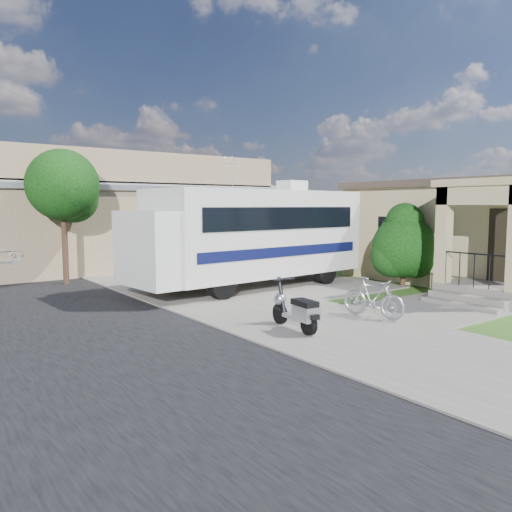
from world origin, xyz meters
TOP-DOWN VIEW (x-y plane):
  - ground at (0.00, 0.00)m, footprint 120.00×120.00m
  - sidewalk_slab at (-1.00, 10.00)m, footprint 4.00×80.00m
  - driveway_slab at (1.50, 4.50)m, footprint 7.00×6.00m
  - walk_slab at (3.00, -1.00)m, footprint 4.00×3.00m
  - house at (8.88, 1.43)m, footprint 9.47×7.80m
  - warehouse at (0.00, 13.97)m, footprint 12.50×8.40m
  - street_tree_a at (-3.70, 9.05)m, footprint 2.44×2.40m
  - street_tree_b at (-3.70, 19.05)m, footprint 2.44×2.40m
  - motorhome at (0.77, 4.53)m, footprint 8.26×3.15m
  - shrub at (5.14, 1.90)m, footprint 2.26×2.16m
  - scooter at (-1.78, -0.69)m, footprint 0.60×1.60m
  - bicycle at (0.45, -0.85)m, footprint 0.78×1.62m
  - garden_hose at (3.84, -0.50)m, footprint 0.41×0.41m

SIDE VIEW (x-z plane):
  - ground at x=0.00m, z-range 0.00..0.00m
  - driveway_slab at x=1.50m, z-range 0.00..0.05m
  - walk_slab at x=3.00m, z-range 0.00..0.05m
  - sidewalk_slab at x=-1.00m, z-range 0.00..0.06m
  - garden_hose at x=3.84m, z-range 0.00..0.18m
  - bicycle at x=0.45m, z-range 0.00..0.94m
  - scooter at x=-1.78m, z-range -0.05..1.00m
  - shrub at x=5.14m, z-range 0.03..2.81m
  - house at x=8.88m, z-range 0.00..3.55m
  - motorhome at x=0.77m, z-range -0.29..3.85m
  - warehouse at x=0.00m, z-range -0.53..4.51m
  - street_tree_a at x=-3.70m, z-range 0.96..5.54m
  - street_tree_b at x=-3.70m, z-range 1.03..5.76m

